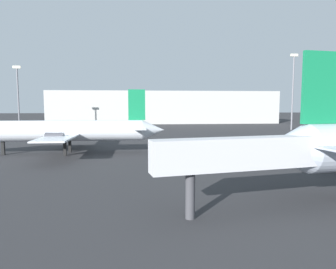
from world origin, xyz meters
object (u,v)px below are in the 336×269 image
object	(u,v)px
airplane_on_taxiway	(60,131)
light_mast_right	(293,88)
jet_bridge	(296,152)
light_mast_left	(18,94)

from	to	relation	value
airplane_on_taxiway	light_mast_right	distance (m)	77.00
airplane_on_taxiway	jet_bridge	distance (m)	38.78
airplane_on_taxiway	light_mast_left	bearing A→B (deg)	-63.32
airplane_on_taxiway	light_mast_left	world-z (taller)	light_mast_left
airplane_on_taxiway	light_mast_left	size ratio (longest dim) A/B	1.73
airplane_on_taxiway	jet_bridge	bearing A→B (deg)	131.03
light_mast_right	jet_bridge	bearing A→B (deg)	-117.44
light_mast_left	light_mast_right	xyz separation A→B (m)	(88.10, -6.44, 2.05)
jet_bridge	light_mast_right	world-z (taller)	light_mast_right
airplane_on_taxiway	jet_bridge	world-z (taller)	airplane_on_taxiway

